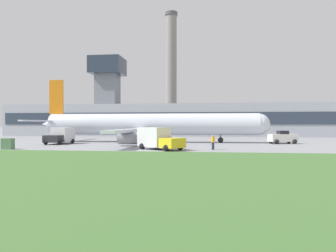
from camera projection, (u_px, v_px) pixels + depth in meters
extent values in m
plane|color=gray|center=(157.00, 142.00, 51.53)|extent=(400.00, 400.00, 0.00)
cube|color=#426B33|center=(31.00, 185.00, 15.34)|extent=(240.00, 37.00, 0.06)
cube|color=#9EA3AD|center=(176.00, 120.00, 78.22)|extent=(82.37, 10.59, 7.48)
cube|color=#2D3847|center=(173.00, 118.00, 72.92)|extent=(80.72, 0.16, 2.69)
cube|color=slate|center=(108.00, 105.00, 80.37)|extent=(5.12, 5.12, 15.01)
cube|color=#283342|center=(108.00, 66.00, 80.31)|extent=(7.68, 7.68, 4.09)
cylinder|color=gray|center=(171.00, 74.00, 105.65)|extent=(3.49, 3.49, 37.87)
cylinder|color=#4C4C51|center=(171.00, 14.00, 105.52)|extent=(4.01, 4.01, 1.05)
cylinder|color=silver|center=(152.00, 124.00, 51.25)|extent=(32.91, 3.33, 3.33)
sphere|color=silver|center=(259.00, 124.00, 49.11)|extent=(3.17, 3.17, 3.17)
cone|color=silver|center=(52.00, 124.00, 53.38)|extent=(3.66, 3.17, 3.17)
cube|color=orange|center=(56.00, 97.00, 53.26)|extent=(2.33, 0.24, 5.53)
cube|color=silver|center=(39.00, 121.00, 48.45)|extent=(0.75, 9.81, 0.20)
cube|color=silver|center=(68.00, 121.00, 58.18)|extent=(0.75, 9.81, 0.20)
cube|color=silver|center=(127.00, 131.00, 42.70)|extent=(1.66, 16.36, 0.36)
cube|color=silver|center=(151.00, 129.00, 60.23)|extent=(1.66, 16.36, 0.36)
cylinder|color=gray|center=(129.00, 138.00, 42.48)|extent=(2.82, 1.62, 1.62)
cylinder|color=gray|center=(153.00, 134.00, 60.38)|extent=(2.82, 1.62, 1.62)
cylinder|color=#59595B|center=(221.00, 135.00, 49.87)|extent=(0.20, 0.20, 1.58)
sphere|color=black|center=(221.00, 140.00, 49.88)|extent=(0.85, 0.85, 0.85)
cylinder|color=#59595B|center=(127.00, 135.00, 49.44)|extent=(0.20, 0.20, 1.58)
sphere|color=black|center=(127.00, 140.00, 49.44)|extent=(0.85, 0.85, 0.85)
cylinder|color=#59595B|center=(134.00, 134.00, 53.93)|extent=(0.20, 0.20, 1.58)
sphere|color=black|center=(134.00, 139.00, 53.94)|extent=(0.85, 0.85, 0.85)
cube|color=white|center=(283.00, 138.00, 47.33)|extent=(4.28, 2.72, 1.08)
cube|color=black|center=(283.00, 132.00, 47.32)|extent=(1.66, 1.50, 0.50)
sphere|color=black|center=(295.00, 142.00, 46.78)|extent=(0.70, 0.70, 0.70)
sphere|color=black|center=(289.00, 141.00, 48.33)|extent=(0.70, 0.70, 0.70)
sphere|color=black|center=(276.00, 142.00, 46.33)|extent=(0.70, 0.70, 0.70)
sphere|color=black|center=(271.00, 141.00, 47.87)|extent=(0.70, 0.70, 0.70)
cube|color=#232328|center=(53.00, 139.00, 45.24)|extent=(2.45, 1.90, 0.98)
cube|color=silver|center=(63.00, 134.00, 47.69)|extent=(2.57, 3.09, 2.04)
sphere|color=black|center=(46.00, 142.00, 45.38)|extent=(0.70, 0.70, 0.70)
sphere|color=black|center=(60.00, 142.00, 44.88)|extent=(0.70, 0.70, 0.70)
sphere|color=black|center=(59.00, 141.00, 48.64)|extent=(0.70, 0.70, 0.70)
sphere|color=black|center=(72.00, 141.00, 48.14)|extent=(0.70, 0.70, 0.70)
cube|color=yellow|center=(172.00, 143.00, 35.05)|extent=(2.93, 2.97, 1.05)
cube|color=silver|center=(154.00, 137.00, 37.16)|extent=(4.02, 3.84, 2.17)
sphere|color=black|center=(166.00, 148.00, 34.21)|extent=(0.70, 0.70, 0.70)
sphere|color=black|center=(180.00, 147.00, 35.69)|extent=(0.70, 0.70, 0.70)
sphere|color=black|center=(142.00, 146.00, 37.03)|extent=(0.70, 0.70, 0.70)
sphere|color=black|center=(156.00, 145.00, 38.51)|extent=(0.70, 0.70, 0.70)
cylinder|color=#23283D|center=(213.00, 146.00, 36.45)|extent=(0.42, 0.42, 0.81)
cylinder|color=#F2A514|center=(213.00, 139.00, 36.45)|extent=(0.52, 0.52, 0.65)
sphere|color=tan|center=(213.00, 136.00, 36.44)|extent=(0.22, 0.22, 0.22)
cube|color=#4C724C|center=(8.00, 144.00, 37.00)|extent=(1.24, 0.78, 1.24)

